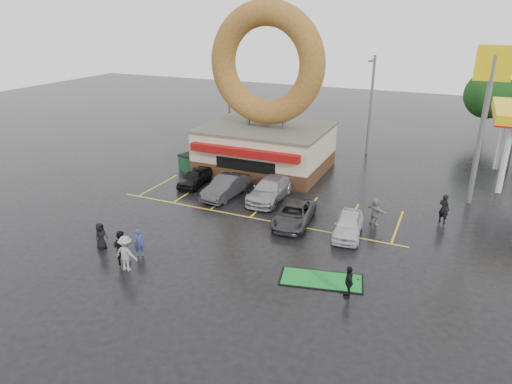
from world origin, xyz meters
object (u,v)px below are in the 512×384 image
at_px(car_black, 195,177).
at_px(person_cameraman, 349,282).
at_px(putting_green, 321,280).
at_px(car_white, 348,225).
at_px(person_blue, 139,243).
at_px(streetlight_left, 229,94).
at_px(dumpster, 191,163).
at_px(donut_shop, 266,117).
at_px(car_silver, 270,189).
at_px(car_grey, 294,214).
at_px(shell_sign, 488,97).
at_px(car_dgrey, 226,187).
at_px(streetlight_mid, 371,103).

relative_size(car_black, person_cameraman, 2.35).
bearing_deg(putting_green, car_white, 89.91).
xyz_separation_m(person_blue, putting_green, (9.85, 1.62, -0.74)).
relative_size(streetlight_left, person_blue, 5.80).
bearing_deg(dumpster, donut_shop, 41.24).
xyz_separation_m(car_silver, car_grey, (2.91, -3.12, -0.12)).
relative_size(car_silver, dumpster, 2.91).
bearing_deg(car_grey, putting_green, -64.03).
distance_m(shell_sign, car_white, 12.67).
bearing_deg(car_silver, person_blue, -108.89).
relative_size(car_black, car_dgrey, 0.84).
distance_m(car_white, person_cameraman, 6.50).
bearing_deg(car_dgrey, donut_shop, 94.25).
bearing_deg(person_blue, streetlight_left, 67.44).
bearing_deg(dumpster, person_blue, -57.05).
xyz_separation_m(car_grey, dumpster, (-11.40, 6.23, 0.01)).
height_order(car_black, car_silver, car_silver).
xyz_separation_m(donut_shop, dumpster, (-5.50, -3.02, -3.81)).
distance_m(car_dgrey, car_silver, 3.21).
height_order(car_black, car_white, car_white).
height_order(person_blue, putting_green, person_blue).
xyz_separation_m(car_white, dumpster, (-14.92, 6.45, -0.02)).
bearing_deg(car_white, streetlight_left, 128.47).
bearing_deg(car_dgrey, person_cameraman, -33.47).
relative_size(person_blue, putting_green, 0.35).
bearing_deg(donut_shop, car_dgrey, -90.96).
height_order(car_grey, car_white, car_white).
bearing_deg(dumpster, car_grey, -16.21).
bearing_deg(person_blue, car_black, 67.32).
xyz_separation_m(car_white, person_blue, (-9.86, -7.09, 0.10)).
relative_size(car_white, dumpster, 2.19).
distance_m(car_white, dumpster, 16.26).
height_order(car_grey, dumpster, dumpster).
distance_m(car_white, person_blue, 12.15).
relative_size(shell_sign, car_dgrey, 2.30).
distance_m(streetlight_mid, person_blue, 25.93).
bearing_deg(putting_green, car_black, 144.70).
xyz_separation_m(streetlight_left, car_dgrey, (6.88, -13.89, -4.02)).
height_order(streetlight_mid, car_silver, streetlight_mid).
bearing_deg(person_cameraman, shell_sign, 143.25).
bearing_deg(shell_sign, car_black, -165.82).
height_order(person_cameraman, putting_green, person_cameraman).
distance_m(donut_shop, putting_green, 18.21).
xyz_separation_m(donut_shop, car_black, (-3.40, -5.87, -3.81)).
bearing_deg(car_dgrey, car_white, -9.63).
distance_m(streetlight_mid, car_dgrey, 16.99).
xyz_separation_m(donut_shop, shell_sign, (16.00, -0.97, 2.91)).
bearing_deg(shell_sign, car_dgrey, -159.66).
relative_size(person_cameraman, dumpster, 0.91).
xyz_separation_m(shell_sign, putting_green, (-6.59, -13.97, -7.34)).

